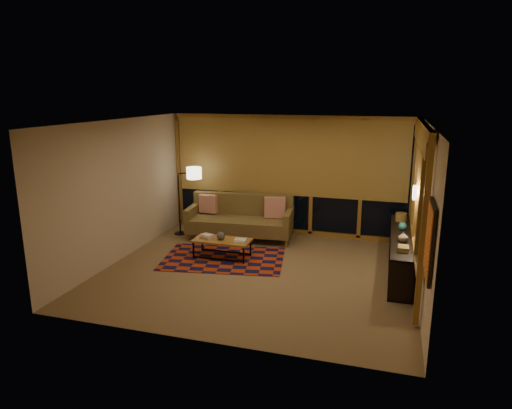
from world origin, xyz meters
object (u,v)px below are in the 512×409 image
(bookshelf, at_px, (401,253))
(sofa, at_px, (240,218))
(coffee_table, at_px, (222,248))
(floor_lamp, at_px, (179,201))

(bookshelf, bearing_deg, sofa, 164.35)
(sofa, xyz_separation_m, coffee_table, (0.05, -1.25, -0.28))
(bookshelf, bearing_deg, floor_lamp, 169.65)
(coffee_table, bearing_deg, floor_lamp, 141.60)
(sofa, bearing_deg, coffee_table, -92.99)
(floor_lamp, relative_size, bookshelf, 0.56)
(coffee_table, distance_m, bookshelf, 3.38)
(sofa, distance_m, bookshelf, 3.55)
(floor_lamp, bearing_deg, sofa, -23.67)
(coffee_table, bearing_deg, sofa, 92.57)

